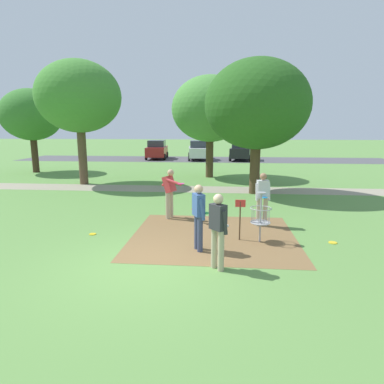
% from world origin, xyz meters
% --- Properties ---
extents(ground_plane, '(160.00, 160.00, 0.00)m').
position_xyz_m(ground_plane, '(0.00, 0.00, 0.00)').
color(ground_plane, '#5B8942').
extents(dirt_tee_pad, '(4.69, 4.33, 0.01)m').
position_xyz_m(dirt_tee_pad, '(1.51, 2.31, 0.00)').
color(dirt_tee_pad, brown).
rests_on(dirt_tee_pad, ground).
extents(disc_golf_basket, '(0.98, 0.58, 1.39)m').
position_xyz_m(disc_golf_basket, '(2.74, 1.96, 0.75)').
color(disc_golf_basket, '#9E9EA3').
rests_on(disc_golf_basket, ground).
extents(player_foreground_watching, '(0.45, 0.49, 1.71)m').
position_xyz_m(player_foreground_watching, '(1.16, 1.15, 0.97)').
color(player_foreground_watching, '#384260').
rests_on(player_foreground_watching, ground).
extents(player_throwing, '(0.49, 0.42, 1.71)m').
position_xyz_m(player_throwing, '(3.02, 3.46, 0.97)').
color(player_throwing, tan).
rests_on(player_throwing, ground).
extents(player_waiting_left, '(0.45, 0.45, 1.71)m').
position_xyz_m(player_waiting_left, '(1.66, 0.04, 0.97)').
color(player_waiting_left, tan).
rests_on(player_waiting_left, ground).
extents(player_waiting_right, '(0.90, 0.87, 1.71)m').
position_xyz_m(player_waiting_right, '(-0.04, 4.11, 0.99)').
color(player_waiting_right, tan).
rests_on(player_waiting_right, ground).
extents(frisbee_near_basket, '(0.21, 0.21, 0.02)m').
position_xyz_m(frisbee_near_basket, '(0.70, 5.44, 0.01)').
color(frisbee_near_basket, red).
rests_on(frisbee_near_basket, ground).
extents(frisbee_by_tee, '(0.22, 0.22, 0.02)m').
position_xyz_m(frisbee_by_tee, '(4.78, 2.01, 0.01)').
color(frisbee_by_tee, gold).
rests_on(frisbee_by_tee, ground).
extents(frisbee_mid_grass, '(0.20, 0.20, 0.02)m').
position_xyz_m(frisbee_mid_grass, '(-2.05, 2.14, 0.01)').
color(frisbee_mid_grass, gold).
rests_on(frisbee_mid_grass, ground).
extents(tree_near_left, '(4.79, 4.79, 6.17)m').
position_xyz_m(tree_near_left, '(3.29, 8.83, 4.11)').
color(tree_near_left, '#4C3823').
rests_on(tree_near_left, ground).
extents(tree_near_right, '(4.08, 4.08, 5.68)m').
position_xyz_m(tree_near_right, '(-11.26, 15.15, 3.93)').
color(tree_near_right, '#422D1E').
rests_on(tree_near_right, ground).
extents(tree_mid_left, '(4.46, 4.46, 6.61)m').
position_xyz_m(tree_mid_left, '(-5.90, 10.70, 4.69)').
color(tree_mid_left, brown).
rests_on(tree_mid_left, ground).
extents(tree_mid_center, '(4.70, 4.70, 6.21)m').
position_xyz_m(tree_mid_center, '(0.97, 13.93, 4.19)').
color(tree_mid_center, '#4C3823').
rests_on(tree_mid_center, ground).
extents(parking_lot_strip, '(36.00, 6.00, 0.01)m').
position_xyz_m(parking_lot_strip, '(0.00, 25.67, 0.00)').
color(parking_lot_strip, '#4C4C51').
rests_on(parking_lot_strip, ground).
extents(parked_car_leftmost, '(2.20, 4.32, 1.84)m').
position_xyz_m(parked_car_leftmost, '(-4.71, 25.81, 0.92)').
color(parked_car_leftmost, maroon).
rests_on(parked_car_leftmost, ground).
extents(parked_car_center_left, '(2.29, 4.36, 1.84)m').
position_xyz_m(parked_car_center_left, '(-0.53, 25.29, 0.92)').
color(parked_car_center_left, silver).
rests_on(parked_car_center_left, ground).
extents(parked_car_center_right, '(2.39, 4.40, 1.84)m').
position_xyz_m(parked_car_center_right, '(3.59, 25.24, 0.92)').
color(parked_car_center_right, black).
rests_on(parked_car_center_right, ground).
extents(gravel_path, '(40.00, 1.80, 0.00)m').
position_xyz_m(gravel_path, '(0.00, 9.64, 0.00)').
color(gravel_path, gray).
rests_on(gravel_path, ground).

